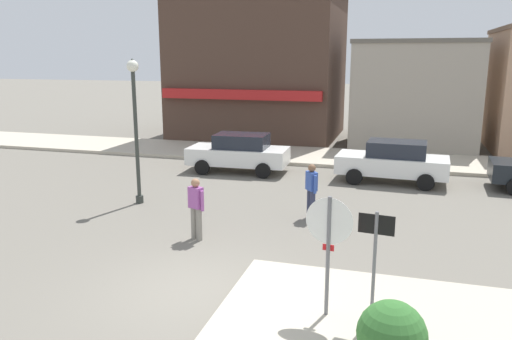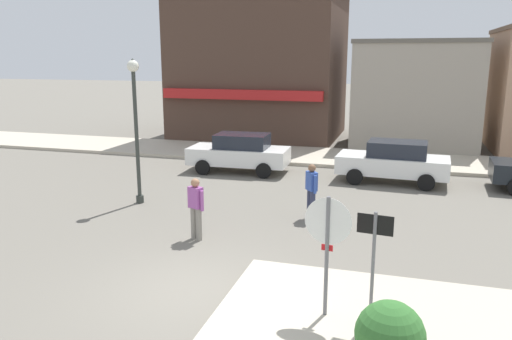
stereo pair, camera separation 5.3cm
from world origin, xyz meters
TOP-DOWN VIEW (x-y plane):
  - ground_plane at (0.00, 0.00)m, footprint 160.00×160.00m
  - kerb_far at (0.00, 14.03)m, footprint 80.00×4.00m
  - stop_sign at (2.67, -0.45)m, footprint 0.82×0.12m
  - one_way_sign at (3.44, -0.45)m, footprint 0.60×0.09m
  - lamp_post at (-4.17, 5.23)m, footprint 0.36×0.36m
  - parked_car_nearest at (-2.48, 10.33)m, footprint 4.06×2.00m
  - parked_car_second at (3.54, 10.27)m, footprint 4.09×2.06m
  - pedestrian_crossing_near at (1.38, 5.20)m, footprint 0.40×0.50m
  - pedestrian_crossing_far at (-1.12, 2.69)m, footprint 0.54×0.35m
  - building_corner_shop at (-4.26, 19.81)m, footprint 9.21×8.04m
  - building_storefront_left_near at (4.28, 18.71)m, footprint 6.13×5.72m

SIDE VIEW (x-z plane):
  - ground_plane at x=0.00m, z-range 0.00..0.00m
  - kerb_far at x=0.00m, z-range 0.00..0.15m
  - parked_car_nearest at x=-2.48m, z-range 0.03..1.59m
  - parked_car_second at x=3.54m, z-range 0.03..1.59m
  - pedestrian_crossing_near at x=1.38m, z-range 0.06..1.67m
  - pedestrian_crossing_far at x=-1.12m, z-range 0.06..1.67m
  - one_way_sign at x=3.44m, z-range 0.28..2.38m
  - stop_sign at x=2.67m, z-range 0.37..2.67m
  - building_storefront_left_near at x=4.28m, z-range 0.00..5.40m
  - lamp_post at x=-4.17m, z-range 0.69..5.23m
  - building_corner_shop at x=-4.26m, z-range 0.00..8.25m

